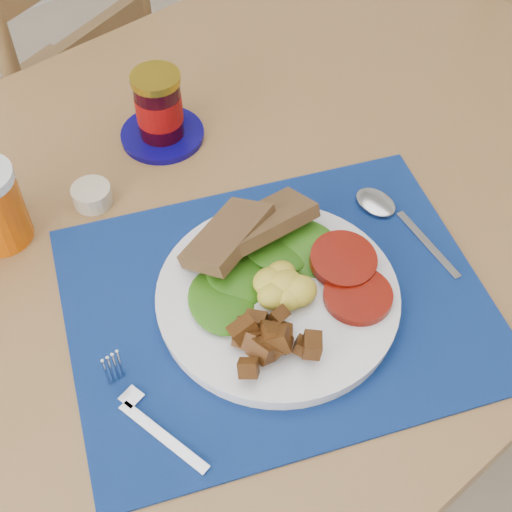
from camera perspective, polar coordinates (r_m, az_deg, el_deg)
The scene contains 8 objects.
table at distance 1.02m, azimuth -2.08°, elevation 0.69°, with size 1.40×0.90×0.75m.
chair_far at distance 1.55m, azimuth -15.54°, elevation 13.38°, with size 0.49×0.47×1.07m.
placemat at distance 0.86m, azimuth 1.72°, elevation -3.79°, with size 0.50×0.39×0.00m, color black.
breakfast_plate at distance 0.83m, azimuth 1.65°, elevation -3.31°, with size 0.28×0.28×0.07m.
fork at distance 0.79m, azimuth -9.05°, elevation -12.19°, with size 0.04×0.17×0.00m.
spoon at distance 0.96m, azimuth 10.75°, elevation 3.19°, with size 0.04×0.18×0.01m.
ramekin at distance 0.98m, azimuth -12.99°, elevation 4.75°, with size 0.05×0.05×0.03m, color tan.
jam_on_saucer at distance 1.04m, azimuth -7.74°, elevation 11.44°, with size 0.12×0.12×0.11m.
Camera 1 is at (-0.39, -0.32, 1.45)m, focal length 50.00 mm.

